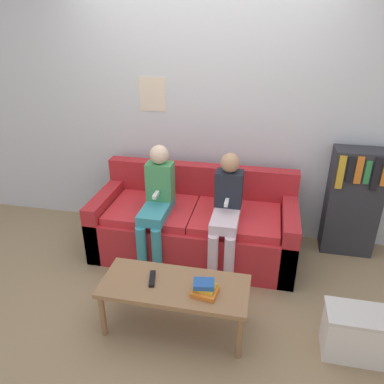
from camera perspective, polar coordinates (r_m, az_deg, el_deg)
ground_plane at (r=3.40m, az=-1.40°, el=-13.73°), size 10.00×10.00×0.00m
wall_back at (r=3.74m, az=2.07°, el=12.45°), size 8.00×0.06×2.60m
couch at (r=3.65m, az=0.43°, el=-5.17°), size 1.90×0.82×0.80m
coffee_table at (r=2.79m, az=-2.67°, el=-14.62°), size 1.07×0.45×0.40m
person_left at (r=3.40m, az=-5.39°, el=-1.32°), size 0.24×0.56×1.10m
person_right at (r=3.28m, az=5.28°, el=-2.58°), size 0.24×0.56×1.07m
tv_remote at (r=2.81m, az=-6.08°, el=-13.01°), size 0.08×0.17×0.02m
book_stack at (r=2.67m, az=1.92°, el=-14.45°), size 0.19×0.18×0.09m
bookshelf at (r=3.87m, az=23.28°, el=-1.39°), size 0.48×0.27×1.05m
storage_box at (r=2.94m, az=23.87°, el=-19.14°), size 0.46×0.27×0.37m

